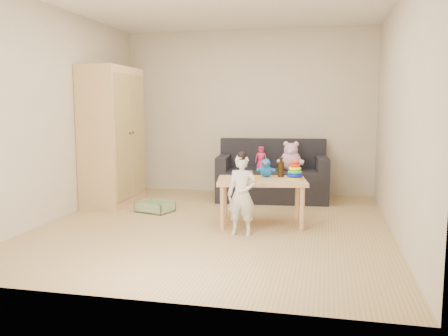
% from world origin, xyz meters
% --- Properties ---
extents(room, '(4.50, 4.50, 4.50)m').
position_xyz_m(room, '(0.00, 0.00, 1.30)').
color(room, tan).
rests_on(room, ground).
extents(wardrobe, '(0.54, 1.08, 1.94)m').
position_xyz_m(wardrobe, '(-1.72, 0.92, 0.97)').
color(wardrobe, tan).
rests_on(wardrobe, ground).
extents(sofa, '(1.69, 0.96, 0.45)m').
position_xyz_m(sofa, '(0.48, 1.66, 0.23)').
color(sofa, black).
rests_on(sofa, ground).
extents(play_table, '(1.12, 0.81, 0.54)m').
position_xyz_m(play_table, '(0.52, 0.16, 0.27)').
color(play_table, '#DEA97A').
rests_on(play_table, ground).
extents(storage_bin, '(0.52, 0.45, 0.13)m').
position_xyz_m(storage_bin, '(-0.95, 0.53, 0.07)').
color(storage_bin, '#88A678').
rests_on(storage_bin, ground).
extents(toddler, '(0.33, 0.22, 0.86)m').
position_xyz_m(toddler, '(0.38, -0.36, 0.43)').
color(toddler, silver).
rests_on(toddler, ground).
extents(pink_bear, '(0.34, 0.30, 0.36)m').
position_xyz_m(pink_bear, '(0.75, 1.67, 0.64)').
color(pink_bear, '#E3A7CD').
rests_on(pink_bear, sofa).
extents(doll, '(0.19, 0.15, 0.35)m').
position_xyz_m(doll, '(0.32, 1.58, 0.63)').
color(doll, '#E42A5D').
rests_on(doll, sofa).
extents(ring_stacker, '(0.19, 0.19, 0.22)m').
position_xyz_m(ring_stacker, '(0.90, 0.26, 0.63)').
color(ring_stacker, '#E9FF0D').
rests_on(ring_stacker, play_table).
extents(brown_bottle, '(0.08, 0.08, 0.24)m').
position_xyz_m(brown_bottle, '(0.73, 0.39, 0.64)').
color(brown_bottle, black).
rests_on(brown_bottle, play_table).
extents(blue_plush, '(0.19, 0.16, 0.23)m').
position_xyz_m(blue_plush, '(0.55, 0.36, 0.66)').
color(blue_plush, blue).
rests_on(blue_plush, play_table).
extents(wooden_figure, '(0.05, 0.04, 0.11)m').
position_xyz_m(wooden_figure, '(0.41, 0.11, 0.60)').
color(wooden_figure, brown).
rests_on(wooden_figure, play_table).
extents(yellow_book, '(0.29, 0.29, 0.02)m').
position_xyz_m(yellow_book, '(0.35, 0.22, 0.55)').
color(yellow_book, yellow).
rests_on(yellow_book, play_table).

